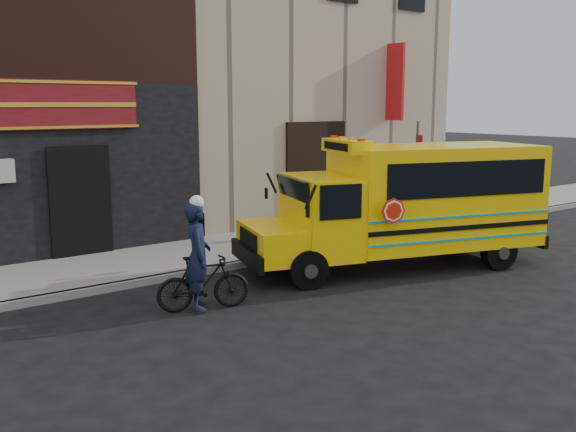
{
  "coord_description": "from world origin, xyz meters",
  "views": [
    {
      "loc": [
        -8.28,
        -9.33,
        3.67
      ],
      "look_at": [
        0.21,
        1.85,
        1.21
      ],
      "focal_mm": 40.0,
      "sensor_mm": 36.0,
      "label": 1
    }
  ],
  "objects_px": {
    "sign_pole": "(417,170)",
    "bicycle": "(203,283)",
    "cyclist": "(198,258)",
    "school_bus": "(410,201)"
  },
  "relations": [
    {
      "from": "sign_pole",
      "to": "cyclist",
      "type": "relative_size",
      "value": 1.64
    },
    {
      "from": "bicycle",
      "to": "school_bus",
      "type": "bearing_deg",
      "value": -71.94
    },
    {
      "from": "school_bus",
      "to": "bicycle",
      "type": "bearing_deg",
      "value": 179.53
    },
    {
      "from": "cyclist",
      "to": "school_bus",
      "type": "bearing_deg",
      "value": -64.19
    },
    {
      "from": "bicycle",
      "to": "cyclist",
      "type": "height_order",
      "value": "cyclist"
    },
    {
      "from": "sign_pole",
      "to": "bicycle",
      "type": "xyz_separation_m",
      "value": [
        -8.79,
        -2.83,
        -1.25
      ]
    },
    {
      "from": "school_bus",
      "to": "cyclist",
      "type": "relative_size",
      "value": 3.73
    },
    {
      "from": "school_bus",
      "to": "sign_pole",
      "type": "bearing_deg",
      "value": 39.69
    },
    {
      "from": "sign_pole",
      "to": "bicycle",
      "type": "height_order",
      "value": "sign_pole"
    },
    {
      "from": "school_bus",
      "to": "bicycle",
      "type": "relative_size",
      "value": 4.31
    }
  ]
}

